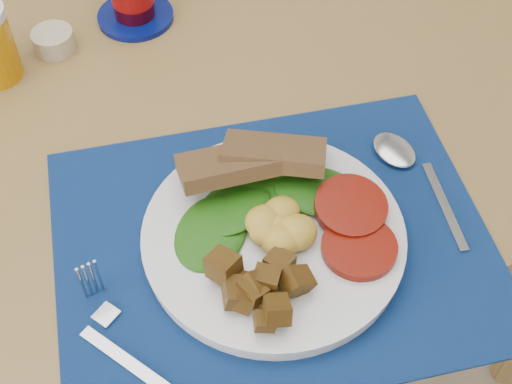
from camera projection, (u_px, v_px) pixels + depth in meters
table at (105, 162)px, 1.02m from camera, size 1.40×0.90×0.75m
placemat at (273, 243)px, 0.83m from camera, size 0.60×0.52×0.00m
breakfast_plate at (271, 237)px, 0.81m from camera, size 0.30×0.30×0.07m
fork at (115, 332)px, 0.75m from camera, size 0.07×0.19×0.00m
spoon at (408, 166)px, 0.90m from camera, size 0.06×0.20×0.01m
ramekin at (53, 41)px, 1.03m from camera, size 0.06×0.06×0.03m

